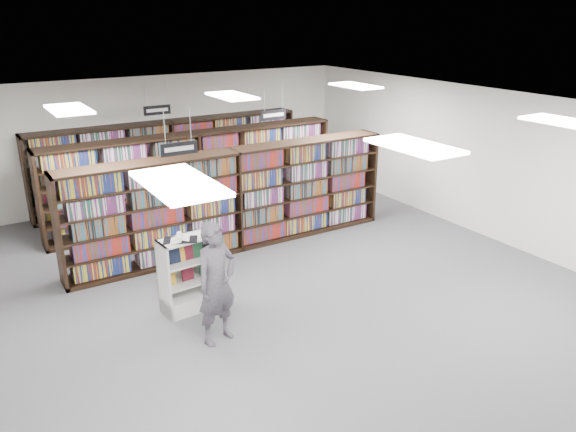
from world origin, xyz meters
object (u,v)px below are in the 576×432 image
open_book (180,238)px  shopper (217,283)px  bookshelf_row_near (235,200)px  endcap_display (189,284)px

open_book → shopper: (0.14, -1.05, -0.37)m
bookshelf_row_near → endcap_display: bearing=-133.7°
endcap_display → shopper: size_ratio=0.68×
endcap_display → open_book: 0.88m
endcap_display → shopper: bearing=-94.1°
endcap_display → shopper: (0.01, -1.13, 0.50)m
bookshelf_row_near → shopper: bearing=-120.8°
bookshelf_row_near → open_book: 2.81m
bookshelf_row_near → endcap_display: bookshelf_row_near is taller
open_book → shopper: shopper is taller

